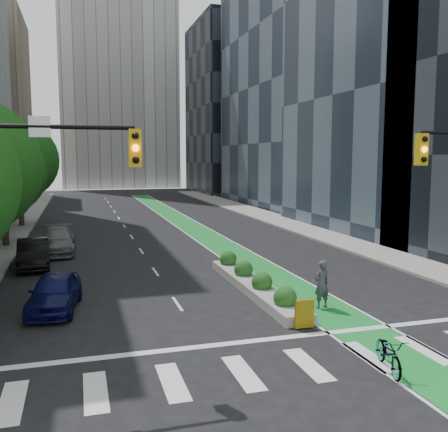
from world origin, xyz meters
TOP-DOWN VIEW (x-y plane):
  - ground at (0.00, 0.00)m, footprint 160.00×160.00m
  - sidewalk_left at (-11.80, 25.00)m, footprint 3.60×90.00m
  - sidewalk_right at (11.80, 25.00)m, footprint 3.60×90.00m
  - bike_lane_paint at (3.00, 30.00)m, footprint 2.20×70.00m
  - building_glass_far at (21.00, 45.00)m, footprint 14.00×24.00m
  - building_dark_end at (20.00, 68.00)m, footprint 14.00×18.00m
  - building_distant at (2.00, 90.00)m, footprint 22.00×16.00m
  - tree_midfar at (-11.00, 22.00)m, footprint 5.60×5.60m
  - tree_far at (-11.00, 32.00)m, footprint 6.60×6.60m
  - median_planter at (1.20, 7.04)m, footprint 1.20×10.26m
  - bicycle at (2.00, -2.00)m, footprint 1.18×2.07m
  - cyclist at (2.92, 3.85)m, footprint 0.79×0.61m
  - parked_car_left_near at (-7.27, 6.52)m, footprint 2.28×4.50m
  - parked_car_left_mid at (-8.72, 14.96)m, footprint 1.96×4.76m
  - parked_car_left_far at (-7.64, 18.86)m, footprint 2.24×5.43m

SIDE VIEW (x-z plane):
  - ground at x=0.00m, z-range 0.00..0.00m
  - bike_lane_paint at x=3.00m, z-range 0.00..0.01m
  - sidewalk_left at x=-11.80m, z-range 0.00..0.15m
  - sidewalk_right at x=11.80m, z-range 0.00..0.15m
  - median_planter at x=1.20m, z-range -0.18..0.92m
  - bicycle at x=2.00m, z-range 0.00..1.03m
  - parked_car_left_near at x=-7.27m, z-range 0.00..1.47m
  - parked_car_left_mid at x=-8.72m, z-range 0.00..1.53m
  - parked_car_left_far at x=-7.64m, z-range 0.00..1.57m
  - cyclist at x=2.92m, z-range 0.00..1.94m
  - tree_midfar at x=-11.00m, z-range 1.07..8.83m
  - tree_far at x=-11.00m, z-range 1.19..10.20m
  - building_dark_end at x=20.00m, z-range 0.00..28.00m
  - building_glass_far at x=21.00m, z-range 0.00..42.00m
  - building_distant at x=2.00m, z-range 0.00..70.00m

